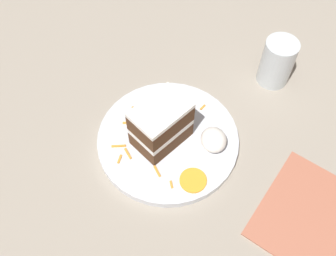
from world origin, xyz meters
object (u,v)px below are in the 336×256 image
(plate, at_px, (168,140))
(orange_garnish, at_px, (193,180))
(cream_dollop, at_px, (214,140))
(menu_card, at_px, (313,217))
(drinking_glass, at_px, (276,64))
(cake_slice, at_px, (161,124))

(plate, bearing_deg, orange_garnish, 18.51)
(cream_dollop, relative_size, orange_garnish, 1.10)
(orange_garnish, relative_size, menu_card, 0.25)
(plate, xyz_separation_m, drinking_glass, (-0.13, 0.25, 0.04))
(cake_slice, xyz_separation_m, orange_garnish, (0.10, 0.05, -0.05))
(cream_dollop, height_order, menu_card, cream_dollop)
(cream_dollop, xyz_separation_m, orange_garnish, (0.07, -0.05, -0.02))
(cream_dollop, bearing_deg, cake_slice, -105.91)
(cream_dollop, xyz_separation_m, drinking_glass, (-0.16, 0.17, 0.01))
(drinking_glass, bearing_deg, orange_garnish, -43.32)
(plate, xyz_separation_m, menu_card, (0.19, 0.24, -0.01))
(orange_garnish, distance_m, drinking_glass, 0.32)
(orange_garnish, bearing_deg, menu_card, 65.44)
(orange_garnish, bearing_deg, cake_slice, -154.83)
(cream_dollop, distance_m, drinking_glass, 0.23)
(cream_dollop, bearing_deg, menu_card, 42.70)
(plate, relative_size, orange_garnish, 5.53)
(orange_garnish, bearing_deg, plate, -161.49)
(cream_dollop, distance_m, menu_card, 0.23)
(plate, relative_size, cake_slice, 2.21)
(plate, bearing_deg, drinking_glass, 117.84)
(orange_garnish, height_order, menu_card, orange_garnish)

